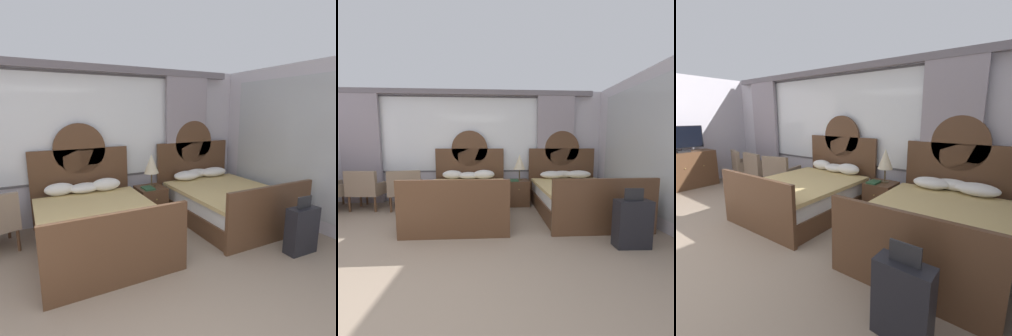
# 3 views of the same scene
# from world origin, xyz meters

# --- Properties ---
(ground_plane) EXTENTS (24.00, 24.00, 0.00)m
(ground_plane) POSITION_xyz_m (0.00, 0.00, 0.00)
(ground_plane) COLOR gray
(wall_back_window) EXTENTS (6.96, 0.22, 2.70)m
(wall_back_window) POSITION_xyz_m (0.00, 3.81, 1.43)
(wall_back_window) COLOR silver
(wall_back_window) RESTS_ON ground_plane
(wall_right_mirror) EXTENTS (0.08, 4.41, 2.70)m
(wall_right_mirror) POSITION_xyz_m (3.51, 1.63, 1.35)
(wall_right_mirror) COLOR silver
(wall_right_mirror) RESTS_ON ground_plane
(bed_near_window) EXTENTS (1.63, 2.17, 1.73)m
(bed_near_window) POSITION_xyz_m (0.22, 2.70, 0.35)
(bed_near_window) COLOR brown
(bed_near_window) RESTS_ON ground_plane
(bed_near_mirror) EXTENTS (1.63, 2.17, 1.73)m
(bed_near_mirror) POSITION_xyz_m (2.48, 2.71, 0.35)
(bed_near_mirror) COLOR brown
(bed_near_mirror) RESTS_ON ground_plane
(nightstand_between_beds) EXTENTS (0.49, 0.51, 0.57)m
(nightstand_between_beds) POSITION_xyz_m (1.35, 3.33, 0.29)
(nightstand_between_beds) COLOR brown
(nightstand_between_beds) RESTS_ON ground_plane
(table_lamp_on_nightstand) EXTENTS (0.27, 0.27, 0.59)m
(table_lamp_on_nightstand) POSITION_xyz_m (1.39, 3.37, 0.98)
(table_lamp_on_nightstand) COLOR brown
(table_lamp_on_nightstand) RESTS_ON nightstand_between_beds
(book_on_nightstand) EXTENTS (0.18, 0.26, 0.03)m
(book_on_nightstand) POSITION_xyz_m (1.26, 3.23, 0.59)
(book_on_nightstand) COLOR #285133
(book_on_nightstand) RESTS_ON nightstand_between_beds
(armchair_by_window_left) EXTENTS (0.77, 0.77, 0.85)m
(armchair_by_window_left) POSITION_xyz_m (-1.10, 3.15, 0.46)
(armchair_by_window_left) COLOR #84705B
(armchair_by_window_left) RESTS_ON ground_plane
(armchair_by_window_centre) EXTENTS (0.68, 0.68, 0.85)m
(armchair_by_window_centre) POSITION_xyz_m (-1.90, 3.15, 0.46)
(armchair_by_window_centre) COLOR #84705B
(armchair_by_window_centre) RESTS_ON ground_plane
(suitcase_on_floor) EXTENTS (0.46, 0.21, 0.81)m
(suitcase_on_floor) POSITION_xyz_m (2.65, 1.19, 0.33)
(suitcase_on_floor) COLOR black
(suitcase_on_floor) RESTS_ON ground_plane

